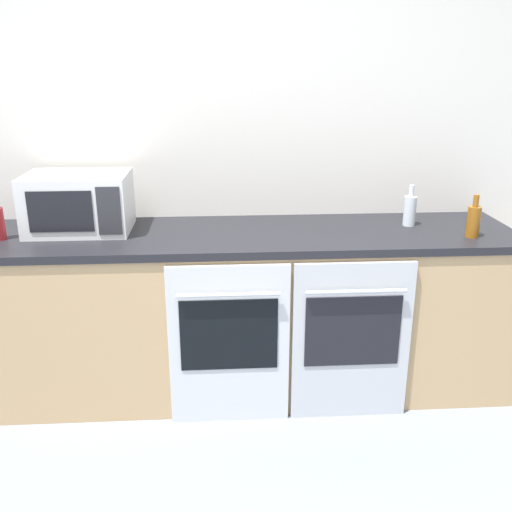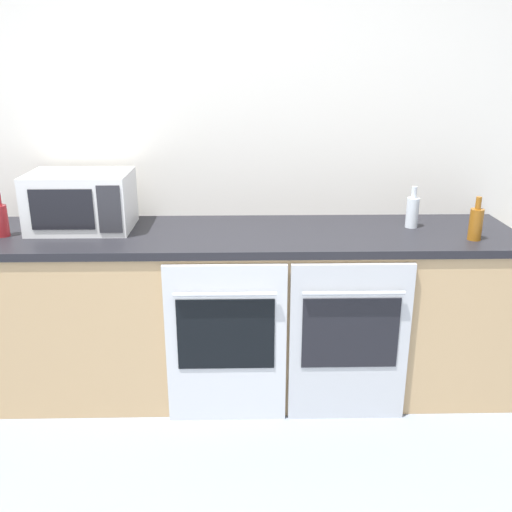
# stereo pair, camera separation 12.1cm
# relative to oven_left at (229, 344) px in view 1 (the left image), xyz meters

# --- Properties ---
(wall_back) EXTENTS (10.00, 0.06, 2.60)m
(wall_back) POSITION_rel_oven_left_xyz_m (0.01, 0.70, 0.88)
(wall_back) COLOR silver
(wall_back) RESTS_ON ground_plane
(counter_back) EXTENTS (2.99, 0.67, 0.89)m
(counter_back) POSITION_rel_oven_left_xyz_m (0.01, 0.34, 0.02)
(counter_back) COLOR tan
(counter_back) RESTS_ON ground_plane
(oven_left) EXTENTS (0.58, 0.06, 0.83)m
(oven_left) POSITION_rel_oven_left_xyz_m (0.00, 0.00, 0.00)
(oven_left) COLOR silver
(oven_left) RESTS_ON ground_plane
(oven_right) EXTENTS (0.58, 0.06, 0.83)m
(oven_right) POSITION_rel_oven_left_xyz_m (0.60, 0.00, 0.00)
(oven_right) COLOR #B7BABF
(oven_right) RESTS_ON ground_plane
(microwave) EXTENTS (0.51, 0.36, 0.30)m
(microwave) POSITION_rel_oven_left_xyz_m (-0.75, 0.42, 0.61)
(microwave) COLOR silver
(microwave) RESTS_ON counter_back
(bottle_clear) EXTENTS (0.06, 0.06, 0.22)m
(bottle_clear) POSITION_rel_oven_left_xyz_m (0.98, 0.41, 0.55)
(bottle_clear) COLOR silver
(bottle_clear) RESTS_ON counter_back
(bottle_amber) EXTENTS (0.07, 0.07, 0.22)m
(bottle_amber) POSITION_rel_oven_left_xyz_m (1.22, 0.18, 0.55)
(bottle_amber) COLOR #8C5114
(bottle_amber) RESTS_ON counter_back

